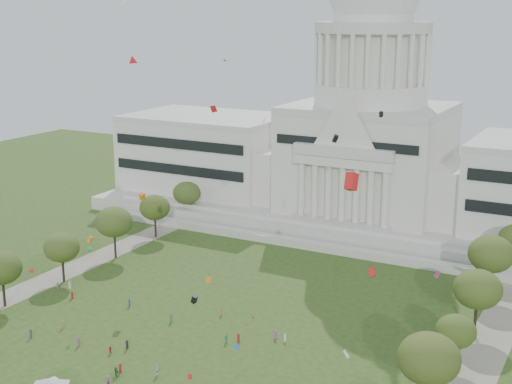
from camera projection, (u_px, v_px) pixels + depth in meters
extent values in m
cube|color=beige|center=(367.00, 213.00, 211.95)|extent=(160.00, 60.00, 4.00)
cube|color=beige|center=(324.00, 247.00, 184.00)|extent=(130.00, 3.00, 2.00)
cube|color=beige|center=(335.00, 234.00, 190.47)|extent=(140.00, 3.00, 5.00)
cube|color=silver|center=(208.00, 154.00, 233.11)|extent=(50.00, 34.00, 22.00)
cube|color=silver|center=(282.00, 173.00, 219.31)|extent=(12.00, 26.00, 16.00)
cube|color=silver|center=(459.00, 193.00, 194.57)|extent=(12.00, 26.00, 16.00)
cube|color=silver|center=(368.00, 161.00, 207.18)|extent=(44.00, 38.00, 28.00)
cube|color=silver|center=(343.00, 162.00, 189.30)|extent=(28.00, 3.00, 2.40)
cube|color=black|center=(178.00, 157.00, 217.92)|extent=(46.00, 0.40, 11.00)
cylinder|color=silver|center=(371.00, 94.00, 202.42)|extent=(32.00, 32.00, 6.00)
cylinder|color=silver|center=(372.00, 58.00, 199.97)|extent=(28.00, 28.00, 14.00)
cylinder|color=beige|center=(373.00, 27.00, 197.89)|extent=(32.40, 32.40, 3.00)
cylinder|color=silver|center=(374.00, 7.00, 196.54)|extent=(22.00, 22.00, 8.00)
cube|color=gray|center=(39.00, 284.00, 161.80)|extent=(8.00, 160.00, 0.04)
cylinder|color=black|center=(4.00, 294.00, 148.93)|extent=(0.56, 0.56, 5.47)
ellipsoid|color=#314A16|center=(2.00, 268.00, 147.51)|extent=(8.42, 8.42, 6.89)
ellipsoid|color=#3C4D1A|center=(429.00, 359.00, 106.47)|extent=(9.55, 9.55, 7.82)
cylinder|color=black|center=(63.00, 271.00, 162.71)|extent=(0.56, 0.56, 5.27)
ellipsoid|color=#3B4E1D|center=(62.00, 247.00, 161.34)|extent=(8.12, 8.12, 6.65)
cylinder|color=black|center=(454.00, 357.00, 122.75)|extent=(0.56, 0.56, 4.56)
ellipsoid|color=#345016|center=(456.00, 331.00, 121.56)|extent=(7.01, 7.01, 5.74)
cylinder|color=black|center=(115.00, 246.00, 178.43)|extent=(0.56, 0.56, 6.03)
ellipsoid|color=#394E1D|center=(114.00, 222.00, 176.86)|extent=(9.29, 9.29, 7.60)
cylinder|color=black|center=(475.00, 320.00, 135.70)|extent=(0.56, 0.56, 5.97)
ellipsoid|color=#394E19|center=(478.00, 289.00, 134.15)|extent=(9.19, 9.19, 7.52)
cylinder|color=black|center=(155.00, 228.00, 194.90)|extent=(0.56, 0.56, 5.41)
ellipsoid|color=#344614|center=(155.00, 208.00, 193.50)|extent=(8.33, 8.33, 6.81)
cylinder|color=black|center=(489.00, 284.00, 153.45)|extent=(0.56, 0.56, 6.37)
ellipsoid|color=#384C1A|center=(491.00, 254.00, 151.80)|extent=(9.82, 9.82, 8.03)
cylinder|color=black|center=(187.00, 211.00, 211.16)|extent=(0.56, 0.56, 5.32)
ellipsoid|color=#304718|center=(187.00, 193.00, 209.78)|extent=(8.19, 8.19, 6.70)
pyramid|color=silver|center=(48.00, 383.00, 111.70)|extent=(9.54, 9.54, 1.88)
imported|color=silver|center=(157.00, 370.00, 120.81)|extent=(0.99, 1.33, 2.03)
imported|color=#33723F|center=(116.00, 372.00, 120.55)|extent=(1.78, 1.21, 1.79)
imported|color=#B21E1E|center=(110.00, 350.00, 128.67)|extent=(0.74, 0.49, 1.47)
cube|color=silver|center=(285.00, 338.00, 133.42)|extent=(0.45, 0.35, 1.49)
cube|color=#4C4C51|center=(31.00, 334.00, 134.75)|extent=(0.42, 0.55, 1.83)
cube|color=#B21E1E|center=(72.00, 295.00, 153.44)|extent=(0.43, 0.51, 1.66)
cube|color=navy|center=(129.00, 303.00, 149.20)|extent=(0.51, 0.51, 1.68)
cube|color=#994C8C|center=(58.00, 286.00, 158.65)|extent=(0.38, 0.47, 1.53)
cube|color=#B21E1E|center=(120.00, 368.00, 121.71)|extent=(0.43, 0.54, 1.78)
cube|color=#994C8C|center=(276.00, 335.00, 134.50)|extent=(0.48, 0.35, 1.68)
cube|color=#33723F|center=(226.00, 339.00, 132.81)|extent=(0.28, 0.43, 1.60)
cube|color=#33723F|center=(171.00, 318.00, 141.72)|extent=(0.56, 0.52, 1.79)
cube|color=#994C8C|center=(108.00, 381.00, 117.47)|extent=(0.53, 0.39, 1.80)
cube|color=#994C8C|center=(78.00, 342.00, 131.45)|extent=(0.32, 0.48, 1.73)
cube|color=#B21E1E|center=(238.00, 338.00, 133.07)|extent=(0.50, 0.52, 1.68)
cube|color=olive|center=(221.00, 311.00, 144.92)|extent=(0.52, 0.53, 1.74)
cube|color=#26262B|center=(127.00, 345.00, 130.53)|extent=(0.29, 0.45, 1.66)
cube|color=olive|center=(63.00, 325.00, 138.89)|extent=(0.50, 0.51, 1.66)
cube|color=silver|center=(70.00, 285.00, 158.69)|extent=(0.32, 0.49, 1.79)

